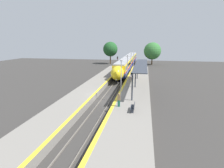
{
  "coord_description": "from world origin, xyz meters",
  "views": [
    {
      "loc": [
        5.52,
        -24.39,
        8.55
      ],
      "look_at": [
        0.58,
        1.61,
        2.15
      ],
      "focal_mm": 28.0,
      "sensor_mm": 36.0,
      "label": 1
    }
  ],
  "objects_px": {
    "person_waiting": "(119,100)",
    "lamppost_farthest": "(134,59)",
    "train": "(128,62)",
    "lamppost_near": "(121,76)",
    "lamppost_far": "(131,62)",
    "lamppost_mid": "(127,67)",
    "railway_signal": "(117,63)",
    "platform_bench": "(133,107)"
  },
  "relations": [
    {
      "from": "train",
      "to": "lamppost_far",
      "type": "xyz_separation_m",
      "value": [
        2.26,
        -15.94,
        1.67
      ]
    },
    {
      "from": "railway_signal",
      "to": "lamppost_near",
      "type": "bearing_deg",
      "value": -79.8
    },
    {
      "from": "train",
      "to": "lamppost_near",
      "type": "relative_size",
      "value": 9.09
    },
    {
      "from": "lamppost_near",
      "to": "lamppost_far",
      "type": "bearing_deg",
      "value": 90.0
    },
    {
      "from": "person_waiting",
      "to": "lamppost_near",
      "type": "distance_m",
      "value": 4.71
    },
    {
      "from": "lamppost_mid",
      "to": "person_waiting",
      "type": "bearing_deg",
      "value": -88.48
    },
    {
      "from": "person_waiting",
      "to": "lamppost_farthest",
      "type": "height_order",
      "value": "lamppost_farthest"
    },
    {
      "from": "platform_bench",
      "to": "lamppost_mid",
      "type": "xyz_separation_m",
      "value": [
        -2.15,
        13.74,
        2.54
      ]
    },
    {
      "from": "railway_signal",
      "to": "lamppost_near",
      "type": "xyz_separation_m",
      "value": [
        4.38,
        -24.33,
        1.11
      ]
    },
    {
      "from": "lamppost_far",
      "to": "lamppost_farthest",
      "type": "xyz_separation_m",
      "value": [
        0.0,
        8.49,
        0.0
      ]
    },
    {
      "from": "railway_signal",
      "to": "lamppost_far",
      "type": "xyz_separation_m",
      "value": [
        4.38,
        -7.36,
        1.11
      ]
    },
    {
      "from": "railway_signal",
      "to": "platform_bench",
      "type": "bearing_deg",
      "value": -77.56
    },
    {
      "from": "train",
      "to": "lamppost_farthest",
      "type": "relative_size",
      "value": 9.09
    },
    {
      "from": "lamppost_mid",
      "to": "lamppost_far",
      "type": "height_order",
      "value": "same"
    },
    {
      "from": "train",
      "to": "lamppost_farthest",
      "type": "bearing_deg",
      "value": -73.1
    },
    {
      "from": "person_waiting",
      "to": "train",
      "type": "bearing_deg",
      "value": 94.01
    },
    {
      "from": "lamppost_far",
      "to": "lamppost_farthest",
      "type": "relative_size",
      "value": 1.0
    },
    {
      "from": "railway_signal",
      "to": "lamppost_mid",
      "type": "xyz_separation_m",
      "value": [
        4.38,
        -15.85,
        1.11
      ]
    },
    {
      "from": "platform_bench",
      "to": "person_waiting",
      "type": "bearing_deg",
      "value": 149.41
    },
    {
      "from": "railway_signal",
      "to": "lamppost_farthest",
      "type": "xyz_separation_m",
      "value": [
        4.38,
        1.13,
        1.11
      ]
    },
    {
      "from": "lamppost_mid",
      "to": "lamppost_far",
      "type": "xyz_separation_m",
      "value": [
        0.0,
        8.49,
        0.0
      ]
    },
    {
      "from": "platform_bench",
      "to": "person_waiting",
      "type": "height_order",
      "value": "person_waiting"
    },
    {
      "from": "lamppost_far",
      "to": "train",
      "type": "bearing_deg",
      "value": 98.08
    },
    {
      "from": "train",
      "to": "lamppost_near",
      "type": "height_order",
      "value": "lamppost_near"
    },
    {
      "from": "lamppost_mid",
      "to": "platform_bench",
      "type": "bearing_deg",
      "value": -81.12
    },
    {
      "from": "person_waiting",
      "to": "lamppost_near",
      "type": "relative_size",
      "value": 0.32
    },
    {
      "from": "train",
      "to": "platform_bench",
      "type": "relative_size",
      "value": 27.49
    },
    {
      "from": "lamppost_mid",
      "to": "lamppost_far",
      "type": "distance_m",
      "value": 8.49
    },
    {
      "from": "train",
      "to": "lamppost_far",
      "type": "relative_size",
      "value": 9.09
    },
    {
      "from": "train",
      "to": "lamppost_mid",
      "type": "height_order",
      "value": "lamppost_mid"
    },
    {
      "from": "lamppost_near",
      "to": "lamppost_far",
      "type": "xyz_separation_m",
      "value": [
        0.0,
        16.97,
        0.0
      ]
    },
    {
      "from": "train",
      "to": "lamppost_mid",
      "type": "xyz_separation_m",
      "value": [
        2.26,
        -24.42,
        1.67
      ]
    },
    {
      "from": "person_waiting",
      "to": "lamppost_farthest",
      "type": "relative_size",
      "value": 0.32
    },
    {
      "from": "lamppost_far",
      "to": "lamppost_mid",
      "type": "bearing_deg",
      "value": -90.0
    },
    {
      "from": "lamppost_near",
      "to": "lamppost_mid",
      "type": "bearing_deg",
      "value": 90.0
    },
    {
      "from": "railway_signal",
      "to": "lamppost_farthest",
      "type": "height_order",
      "value": "lamppost_farthest"
    },
    {
      "from": "lamppost_farthest",
      "to": "platform_bench",
      "type": "bearing_deg",
      "value": -86.0
    },
    {
      "from": "railway_signal",
      "to": "lamppost_mid",
      "type": "distance_m",
      "value": 16.48
    },
    {
      "from": "lamppost_near",
      "to": "lamppost_farthest",
      "type": "relative_size",
      "value": 1.0
    },
    {
      "from": "lamppost_far",
      "to": "lamppost_farthest",
      "type": "height_order",
      "value": "same"
    },
    {
      "from": "platform_bench",
      "to": "person_waiting",
      "type": "relative_size",
      "value": 1.03
    },
    {
      "from": "lamppost_mid",
      "to": "lamppost_farthest",
      "type": "relative_size",
      "value": 1.0
    }
  ]
}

